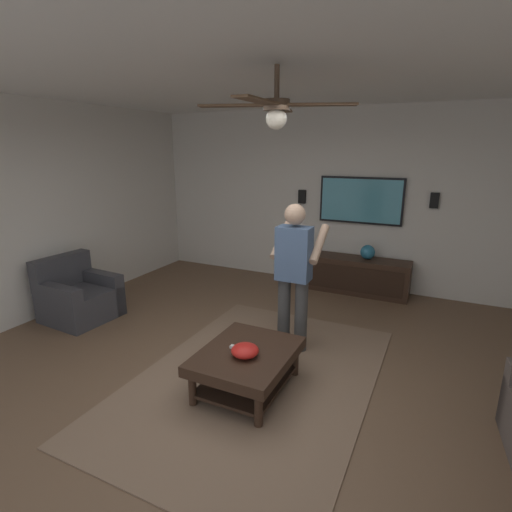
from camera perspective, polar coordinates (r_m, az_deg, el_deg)
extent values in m
plane|color=brown|center=(4.02, -1.68, -17.78)|extent=(7.85, 7.85, 0.00)
cube|color=silver|center=(6.54, 11.90, 8.03)|extent=(0.10, 6.58, 2.80)
cube|color=silver|center=(5.71, -32.15, 5.01)|extent=(6.74, 0.10, 2.80)
cube|color=white|center=(3.43, -2.09, 26.42)|extent=(6.74, 6.58, 0.10)
cube|color=#7A604C|center=(4.08, 0.04, -17.13)|extent=(3.16, 2.15, 0.01)
cube|color=#38383D|center=(5.75, -23.86, -6.34)|extent=(0.84, 0.84, 0.40)
cube|color=#38383D|center=(5.88, -26.19, -1.94)|extent=(0.81, 0.23, 0.42)
cube|color=#38383D|center=(5.56, -26.56, -6.53)|extent=(0.21, 0.81, 0.56)
cube|color=#38383D|center=(5.91, -21.50, -4.71)|extent=(0.21, 0.81, 0.56)
cube|color=#332116|center=(3.75, -1.33, -14.16)|extent=(1.00, 0.80, 0.10)
cylinder|color=#332116|center=(4.07, 5.64, -14.90)|extent=(0.07, 0.07, 0.30)
cylinder|color=#332116|center=(4.30, -2.59, -13.08)|extent=(0.07, 0.07, 0.30)
cylinder|color=#332116|center=(3.42, 0.37, -21.36)|extent=(0.07, 0.07, 0.30)
cylinder|color=#332116|center=(3.69, -9.13, -18.52)|extent=(0.07, 0.07, 0.30)
cube|color=black|center=(3.87, -1.30, -17.38)|extent=(0.88, 0.68, 0.03)
cube|color=#332116|center=(6.39, 13.73, -2.63)|extent=(0.44, 1.70, 0.55)
cube|color=black|center=(6.18, 13.27, -3.22)|extent=(0.01, 1.56, 0.39)
cube|color=black|center=(6.37, 14.85, 7.74)|extent=(0.05, 1.27, 0.71)
cube|color=teal|center=(6.35, 14.80, 7.72)|extent=(0.01, 1.21, 0.65)
cylinder|color=#3F3F3F|center=(4.41, 6.49, -8.63)|extent=(0.14, 0.14, 0.82)
cylinder|color=#3F3F3F|center=(4.47, 4.05, -8.22)|extent=(0.14, 0.14, 0.82)
cube|color=slate|center=(4.21, 5.49, 0.34)|extent=(0.22, 0.36, 0.58)
sphere|color=tan|center=(4.12, 5.64, 5.98)|extent=(0.22, 0.22, 0.22)
cylinder|color=tan|center=(4.29, 9.11, 1.73)|extent=(0.48, 0.09, 0.37)
cylinder|color=tan|center=(4.43, 3.65, 2.32)|extent=(0.48, 0.09, 0.37)
cube|color=white|center=(4.56, 7.13, 1.32)|extent=(0.04, 0.05, 0.16)
ellipsoid|color=red|center=(3.61, -1.59, -13.45)|extent=(0.25, 0.25, 0.11)
cube|color=white|center=(3.75, -2.66, -13.08)|extent=(0.05, 0.15, 0.02)
sphere|color=teal|center=(6.26, 15.78, 0.55)|extent=(0.22, 0.22, 0.22)
cube|color=black|center=(6.26, 24.30, 7.30)|extent=(0.06, 0.12, 0.22)
cube|color=black|center=(6.63, 6.66, 8.49)|extent=(0.06, 0.12, 0.22)
cylinder|color=#4C3828|center=(3.21, 3.02, 23.39)|extent=(0.04, 0.04, 0.28)
cylinder|color=#4C3828|center=(3.19, 2.98, 20.90)|extent=(0.20, 0.20, 0.08)
sphere|color=silver|center=(3.18, 2.95, 19.11)|extent=(0.16, 0.16, 0.16)
cube|color=brown|center=(3.51, 3.76, 20.38)|extent=(0.57, 0.26, 0.02)
cube|color=brown|center=(3.24, -3.06, 20.82)|extent=(0.28, 0.57, 0.02)
cube|color=brown|center=(2.90, 0.34, 21.49)|extent=(0.56, 0.12, 0.02)
cube|color=brown|center=(3.20, 9.12, 20.73)|extent=(0.31, 0.57, 0.02)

